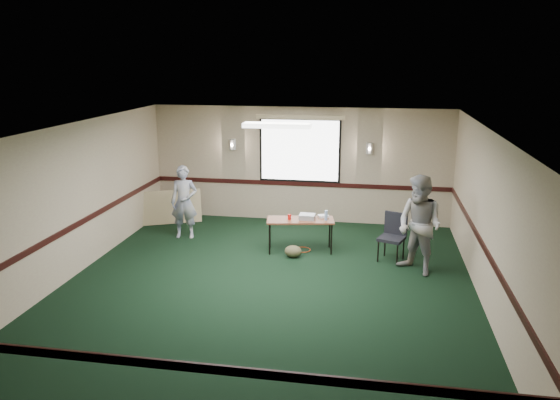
% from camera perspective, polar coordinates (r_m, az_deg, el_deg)
% --- Properties ---
extents(ground, '(8.00, 8.00, 0.00)m').
position_cam_1_polar(ground, '(9.44, -1.38, -9.06)').
color(ground, black).
rests_on(ground, ground).
extents(room_shell, '(8.00, 8.02, 8.00)m').
position_cam_1_polar(room_shell, '(10.96, 0.74, 3.00)').
color(room_shell, tan).
rests_on(room_shell, ground).
extents(folding_table, '(1.40, 0.75, 0.67)m').
position_cam_1_polar(folding_table, '(10.91, 2.13, -2.28)').
color(folding_table, '#552718').
rests_on(folding_table, ground).
extents(projector, '(0.31, 0.26, 0.10)m').
position_cam_1_polar(projector, '(10.90, 2.86, -1.76)').
color(projector, '#919299').
rests_on(projector, folding_table).
extents(game_console, '(0.24, 0.22, 0.05)m').
position_cam_1_polar(game_console, '(11.06, 4.54, -1.69)').
color(game_console, silver).
rests_on(game_console, folding_table).
extents(red_cup, '(0.07, 0.07, 0.11)m').
position_cam_1_polar(red_cup, '(10.87, 0.99, -1.78)').
color(red_cup, '#BB110C').
rests_on(red_cup, folding_table).
extents(water_bottle, '(0.06, 0.06, 0.20)m').
position_cam_1_polar(water_bottle, '(10.84, 4.84, -1.61)').
color(water_bottle, '#7B9CCA').
rests_on(water_bottle, folding_table).
extents(duffel_bag, '(0.40, 0.36, 0.24)m').
position_cam_1_polar(duffel_bag, '(10.73, 1.38, -5.39)').
color(duffel_bag, '#4C462B').
rests_on(duffel_bag, ground).
extents(cable_coil, '(0.37, 0.37, 0.02)m').
position_cam_1_polar(cable_coil, '(11.15, 2.37, -5.21)').
color(cable_coil, '#B53F16').
rests_on(cable_coil, ground).
extents(folded_table, '(1.49, 0.85, 0.78)m').
position_cam_1_polar(folded_table, '(13.05, -11.61, -0.74)').
color(folded_table, tan).
rests_on(folded_table, ground).
extents(conference_chair, '(0.58, 0.59, 0.92)m').
position_cam_1_polar(conference_chair, '(10.71, 11.76, -3.37)').
color(conference_chair, black).
rests_on(conference_chair, ground).
extents(person_left, '(0.63, 0.46, 1.58)m').
position_cam_1_polar(person_left, '(11.88, -9.99, -0.21)').
color(person_left, '#404D8E').
rests_on(person_left, ground).
extents(person_right, '(1.11, 1.10, 1.80)m').
position_cam_1_polar(person_right, '(10.04, 14.39, -2.57)').
color(person_right, '#6A7EA5').
rests_on(person_right, ground).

